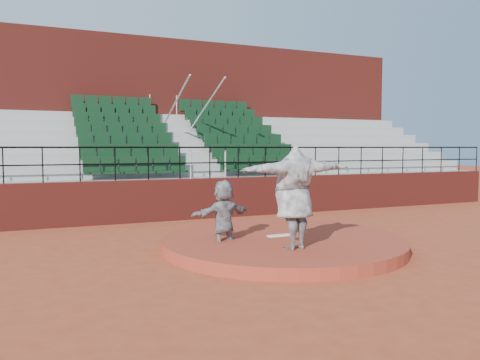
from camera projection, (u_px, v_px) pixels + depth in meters
The scene contains 9 objects.
ground at pixel (283, 248), 10.69m from camera, with size 90.00×90.00×0.00m, color #9A3E22.
pitchers_mound at pixel (283, 243), 10.68m from camera, with size 5.50×5.50×0.25m, color #9B3622.
pitching_rubber at pixel (280, 235), 10.80m from camera, with size 0.60×0.15×0.03m, color white.
boundary_wall at pixel (210, 198), 15.23m from camera, with size 24.00×0.30×1.30m, color maroon.
wall_railing at pixel (210, 156), 15.13m from camera, with size 24.04×0.05×1.03m.
seating_deck at pixel (179, 169), 18.52m from camera, with size 24.00×5.97×4.63m.
press_box_facade at pixel (156, 121), 22.00m from camera, with size 24.00×3.00×7.10m, color maroon.
pitcher at pixel (294, 197), 9.40m from camera, with size 2.58×0.70×2.10m, color black.
fielder at pixel (224, 216), 10.25m from camera, with size 1.48×0.47×1.59m, color black.
Camera 1 is at (-5.04, -9.32, 2.30)m, focal length 35.00 mm.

